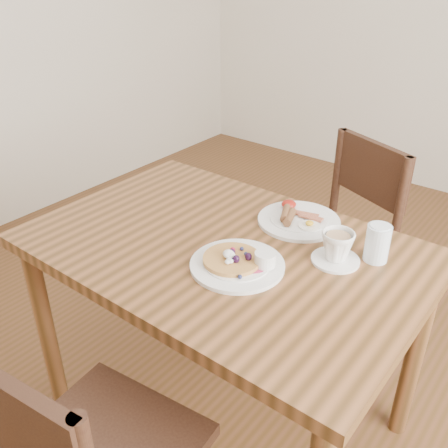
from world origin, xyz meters
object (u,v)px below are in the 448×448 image
object	(u,v)px
teacup_saucer	(337,248)
water_glass	(377,243)
pancake_plate	(239,263)
breakfast_plate	(298,219)
dining_table	(224,271)
chair_far	(338,236)

from	to	relation	value
teacup_saucer	water_glass	size ratio (longest dim) A/B	1.26
pancake_plate	water_glass	distance (m)	0.40
pancake_plate	water_glass	world-z (taller)	water_glass
teacup_saucer	water_glass	distance (m)	0.12
breakfast_plate	teacup_saucer	distance (m)	0.25
pancake_plate	teacup_saucer	world-z (taller)	teacup_saucer
dining_table	teacup_saucer	size ratio (longest dim) A/B	8.57
breakfast_plate	water_glass	xyz separation A→B (m)	(0.29, -0.06, 0.04)
dining_table	water_glass	world-z (taller)	water_glass
breakfast_plate	water_glass	distance (m)	0.30
water_glass	teacup_saucer	bearing A→B (deg)	-137.97
pancake_plate	breakfast_plate	distance (m)	0.33
teacup_saucer	dining_table	bearing A→B (deg)	-158.16
dining_table	pancake_plate	distance (m)	0.17
breakfast_plate	teacup_saucer	xyz separation A→B (m)	(0.21, -0.13, 0.03)
chair_far	water_glass	world-z (taller)	chair_far
chair_far	water_glass	distance (m)	0.65
breakfast_plate	pancake_plate	bearing A→B (deg)	-89.31
dining_table	chair_far	bearing A→B (deg)	83.56
dining_table	water_glass	distance (m)	0.47
teacup_saucer	water_glass	xyz separation A→B (m)	(0.09, 0.08, 0.01)
pancake_plate	water_glass	bearing A→B (deg)	43.53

